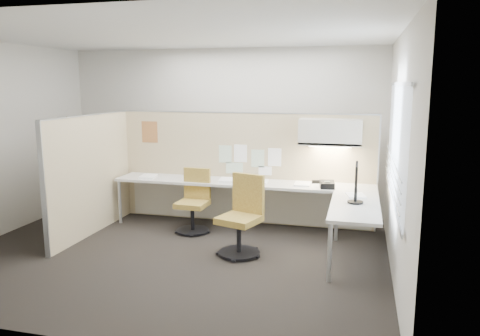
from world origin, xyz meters
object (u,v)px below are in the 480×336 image
(phone, at_px, (327,185))
(monitor, at_px, (356,181))
(chair_right, at_px, (242,218))
(desk, at_px, (261,193))
(chair_left, at_px, (194,203))

(phone, bearing_deg, monitor, -71.88)
(chair_right, bearing_deg, monitor, 24.74)
(desk, relative_size, monitor, 8.06)
(chair_right, relative_size, monitor, 2.07)
(desk, bearing_deg, monitor, -29.63)
(chair_left, distance_m, chair_right, 1.20)
(monitor, relative_size, phone, 2.10)
(chair_left, distance_m, monitor, 2.49)
(chair_left, xyz_separation_m, phone, (1.95, 0.20, 0.35))
(desk, xyz_separation_m, chair_right, (-0.05, -0.95, -0.12))
(monitor, bearing_deg, desk, 60.17)
(chair_left, height_order, monitor, monitor)
(chair_left, bearing_deg, chair_right, -36.15)
(desk, distance_m, chair_right, 0.96)
(chair_right, distance_m, monitor, 1.53)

